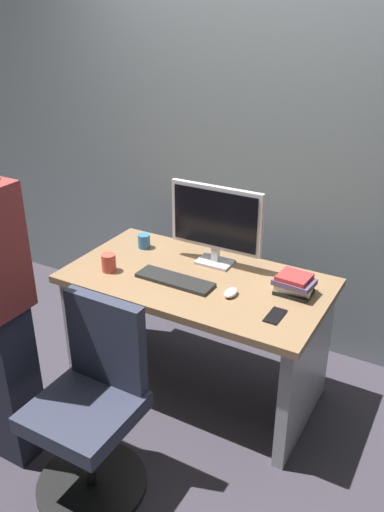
{
  "coord_description": "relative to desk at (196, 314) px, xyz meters",
  "views": [
    {
      "loc": [
        1.21,
        -2.2,
        2.1
      ],
      "look_at": [
        0.0,
        -0.05,
        0.89
      ],
      "focal_mm": 37.25,
      "sensor_mm": 36.0,
      "label": 1
    }
  ],
  "objects": [
    {
      "name": "mouse",
      "position": [
        0.24,
        -0.08,
        0.25
      ],
      "size": [
        0.06,
        0.1,
        0.03
      ],
      "primitive_type": "ellipsoid",
      "color": "white",
      "rests_on": "desk"
    },
    {
      "name": "keyboard",
      "position": [
        -0.08,
        -0.1,
        0.24
      ],
      "size": [
        0.43,
        0.14,
        0.02
      ],
      "primitive_type": "cube",
      "rotation": [
        0.0,
        0.0,
        -0.01
      ],
      "color": "#262626",
      "rests_on": "desk"
    },
    {
      "name": "office_chair",
      "position": [
        -0.08,
        -0.82,
        -0.08
      ],
      "size": [
        0.52,
        0.52,
        0.94
      ],
      "color": "black",
      "rests_on": "ground"
    },
    {
      "name": "cup_by_monitor",
      "position": [
        -0.46,
        0.18,
        0.27
      ],
      "size": [
        0.07,
        0.07,
        0.08
      ],
      "primitive_type": "cylinder",
      "color": "#3372B2",
      "rests_on": "desk"
    },
    {
      "name": "book_stack",
      "position": [
        0.51,
        0.1,
        0.28
      ],
      "size": [
        0.21,
        0.17,
        0.1
      ],
      "color": "black",
      "rests_on": "desk"
    },
    {
      "name": "monitor",
      "position": [
        0.01,
        0.2,
        0.49
      ],
      "size": [
        0.54,
        0.14,
        0.46
      ],
      "color": "silver",
      "rests_on": "desk"
    },
    {
      "name": "cup_near_keyboard",
      "position": [
        -0.46,
        -0.17,
        0.28
      ],
      "size": [
        0.08,
        0.08,
        0.1
      ],
      "primitive_type": "cylinder",
      "color": "#D84C3F",
      "rests_on": "desk"
    },
    {
      "name": "cell_phone",
      "position": [
        0.51,
        -0.16,
        0.24
      ],
      "size": [
        0.07,
        0.14,
        0.01
      ],
      "primitive_type": "cube",
      "rotation": [
        0.0,
        0.0,
        -0.01
      ],
      "color": "black",
      "rests_on": "desk"
    },
    {
      "name": "desk",
      "position": [
        0.0,
        0.0,
        0.0
      ],
      "size": [
        1.41,
        0.76,
        0.74
      ],
      "color": "#93704C",
      "rests_on": "ground"
    },
    {
      "name": "ground_plane",
      "position": [
        0.0,
        0.0,
        -0.51
      ],
      "size": [
        9.0,
        9.0,
        0.0
      ],
      "primitive_type": "plane",
      "color": "#3D3842"
    },
    {
      "name": "wall_back",
      "position": [
        0.0,
        0.79,
        0.99
      ],
      "size": [
        6.4,
        0.1,
        3.0
      ],
      "primitive_type": "cube",
      "color": "gray",
      "rests_on": "ground"
    }
  ]
}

